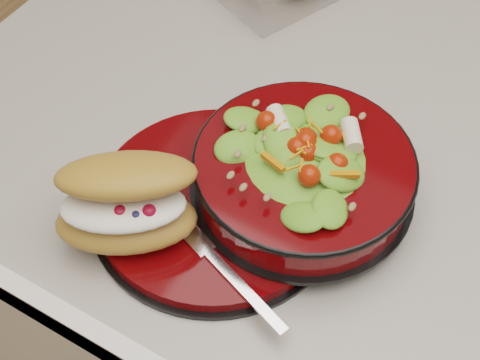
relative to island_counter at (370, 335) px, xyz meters
The scene contains 5 objects.
island_counter is the anchor object (origin of this frame).
dinner_plate 0.52m from the island_counter, 137.22° to the right, with size 0.28×0.28×0.02m.
salad_bowl 0.53m from the island_counter, 134.26° to the right, with size 0.25×0.25×0.10m.
croissant 0.62m from the island_counter, 133.94° to the right, with size 0.17×0.16×0.09m.
fork 0.54m from the island_counter, 116.24° to the right, with size 0.15×0.07×0.00m.
Camera 1 is at (0.06, -0.54, 1.51)m, focal length 50.00 mm.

